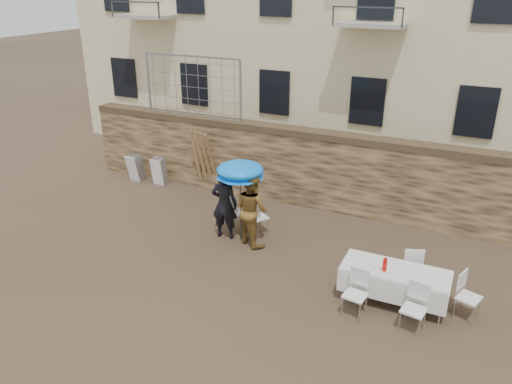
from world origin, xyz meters
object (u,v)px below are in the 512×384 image
at_px(woman_dress, 252,209).
at_px(table_chair_front_right, 414,309).
at_px(chair_stack_right, 161,170).
at_px(man_suit, 224,204).
at_px(table_chair_front_left, 355,294).
at_px(couple_chair_right, 259,216).
at_px(banquet_table, 396,271).
at_px(table_chair_back, 411,265).
at_px(soda_bottle, 385,265).
at_px(chair_stack_left, 138,166).
at_px(table_chair_side, 469,297).
at_px(couple_chair_left, 235,211).
at_px(umbrella, 240,172).

distance_m(woman_dress, table_chair_front_right, 4.56).
xyz_separation_m(woman_dress, chair_stack_right, (-4.31, 2.31, -0.46)).
distance_m(man_suit, table_chair_front_left, 4.24).
bearing_deg(couple_chair_right, woman_dress, 128.76).
height_order(banquet_table, table_chair_back, table_chair_back).
relative_size(woman_dress, table_chair_back, 1.91).
distance_m(soda_bottle, chair_stack_right, 8.53).
distance_m(table_chair_front_right, chair_stack_left, 10.23).
bearing_deg(soda_bottle, couple_chair_right, 153.88).
relative_size(table_chair_back, table_chair_side, 1.00).
xyz_separation_m(couple_chair_left, chair_stack_right, (-3.56, 1.76, -0.02)).
xyz_separation_m(woman_dress, soda_bottle, (3.47, -1.18, -0.01)).
bearing_deg(banquet_table, table_chair_front_left, -128.66).
distance_m(table_chair_back, chair_stack_left, 9.42).
xyz_separation_m(umbrella, chair_stack_right, (-3.96, 2.21, -1.33)).
bearing_deg(chair_stack_right, table_chair_side, -19.06).
height_order(woman_dress, couple_chair_left, woman_dress).
distance_m(banquet_table, table_chair_front_right, 0.94).
xyz_separation_m(banquet_table, soda_bottle, (-0.20, -0.15, 0.17)).
bearing_deg(chair_stack_right, umbrella, -29.22).
bearing_deg(couple_chair_left, umbrella, 138.54).
distance_m(banquet_table, table_chair_front_left, 0.99).
height_order(couple_chair_left, couple_chair_right, same).
bearing_deg(couple_chair_left, table_chair_front_left, 155.57).
bearing_deg(umbrella, man_suit, -165.96).
bearing_deg(soda_bottle, table_chair_front_left, -123.69).
relative_size(umbrella, banquet_table, 0.91).
distance_m(couple_chair_left, chair_stack_left, 4.79).
relative_size(couple_chair_right, table_chair_front_left, 1.00).
relative_size(table_chair_front_right, chair_stack_left, 1.04).
relative_size(couple_chair_left, banquet_table, 0.46).
bearing_deg(table_chair_front_right, couple_chair_left, 163.82).
distance_m(table_chair_front_right, chair_stack_right, 9.41).
distance_m(soda_bottle, table_chair_side, 1.67).
relative_size(man_suit, table_chair_front_left, 1.90).
bearing_deg(table_chair_back, couple_chair_right, -30.50).
relative_size(table_chair_front_right, table_chair_back, 1.00).
distance_m(banquet_table, table_chair_back, 0.86).
height_order(table_chair_side, chair_stack_left, table_chair_side).
xyz_separation_m(couple_chair_left, table_chair_side, (5.82, -1.48, 0.00)).
relative_size(umbrella, chair_stack_right, 2.07).
height_order(table_chair_back, chair_stack_left, table_chair_back).
distance_m(couple_chair_left, table_chair_side, 6.01).
xyz_separation_m(woman_dress, table_chair_front_left, (3.07, -1.78, -0.44)).
bearing_deg(couple_chair_right, table_chair_back, -157.64).
relative_size(table_chair_front_left, table_chair_side, 1.00).
height_order(banquet_table, table_chair_front_left, table_chair_front_left).
height_order(umbrella, table_chair_front_right, umbrella).
bearing_deg(table_chair_front_right, man_suit, 169.27).
xyz_separation_m(banquet_table, table_chair_front_left, (-0.60, -0.75, -0.25)).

